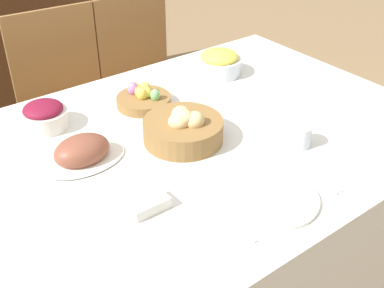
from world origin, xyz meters
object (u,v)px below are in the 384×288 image
Objects in this scene: chair_far_center at (70,103)px; fork at (228,222)px; egg_basket at (143,98)px; beet_salad_bowl at (44,116)px; knife at (310,178)px; sideboard at (13,38)px; bread_basket at (183,128)px; butter_dish at (148,204)px; chair_far_right at (149,79)px; dinner_plate at (271,198)px; ham_platter at (82,152)px; spoon at (317,174)px; drinking_cup at (299,136)px; pineapple_bowl at (219,63)px.

fork is at bearing -91.59° from chair_far_center.
egg_basket is at bearing -82.25° from chair_far_center.
beet_salad_bowl is 0.81× the size of knife.
sideboard is 8.31× the size of beet_salad_bowl.
bread_basket is at bearing -95.42° from egg_basket.
butter_dish is at bearing 155.47° from knife.
fork is at bearing -118.19° from chair_far_right.
fork is (-0.15, 0.00, -0.00)m from dinner_plate.
ham_platter is 0.50m from fork.
sideboard is at bearing 88.20° from dinner_plate.
ham_platter is at bearing -106.09° from chair_far_center.
dinner_plate is at bearing -90.96° from egg_basket.
sideboard is at bearing 75.74° from beet_salad_bowl.
chair_far_right reaches higher than knife.
sideboard is 6.54× the size of egg_basket.
spoon is at bearing -87.30° from sideboard.
beet_salad_bowl is (-0.34, 0.06, 0.02)m from egg_basket.
egg_basket reaches higher than butter_dish.
dinner_plate is at bearing -55.89° from ham_platter.
egg_basket is at bearing -127.51° from chair_far_right.
drinking_cup reaches higher than spoon.
egg_basket reaches higher than dinner_plate.
butter_dish is (-0.44, 0.17, 0.01)m from knife.
ham_platter is 0.67m from knife.
sideboard is 4.83× the size of ham_platter.
sideboard reaches higher than knife.
drinking_cup is (0.29, -1.13, 0.28)m from chair_far_center.
drinking_cup is 0.69× the size of butter_dish.
chair_far_center is 4.62× the size of egg_basket.
butter_dish is at bearing -126.53° from chair_far_right.
chair_far_right is 0.71× the size of sideboard.
chair_far_right is 1.41m from fork.
dinner_plate is at bearing 176.32° from knife.
sideboard reaches higher than fork.
beet_salad_bowl is (-0.32, 0.34, -0.00)m from bread_basket.
bread_basket reaches higher than egg_basket.
knife is (0.18, -1.27, 0.24)m from chair_far_center.
egg_basket is 1.03× the size of spoon.
ham_platter is at bearing -87.24° from beet_salad_bowl.
spoon is (0.03, 0.00, 0.00)m from knife.
ham_platter is at bearing 96.49° from butter_dish.
spoon is (0.50, -0.47, -0.03)m from ham_platter.
dinner_plate is 0.29m from drinking_cup.
sideboard is 1.67m from beet_salad_bowl.
egg_basket is 0.58m from drinking_cup.
pineapple_bowl is 0.94× the size of spoon.
fork is 0.43m from drinking_cup.
chair_far_right is at bearing 57.74° from butter_dish.
chair_far_right is 3.53× the size of dinner_plate.
chair_far_center is 1.05m from sideboard.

